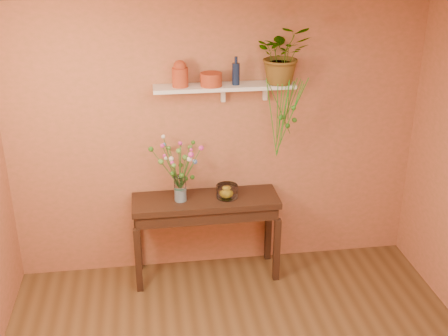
{
  "coord_description": "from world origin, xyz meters",
  "views": [
    {
      "loc": [
        -0.67,
        -3.12,
        3.28
      ],
      "look_at": [
        0.0,
        1.55,
        1.25
      ],
      "focal_mm": 45.43,
      "sensor_mm": 36.0,
      "label": 1
    }
  ],
  "objects_px": {
    "terracotta_jug": "(180,74)",
    "spider_plant": "(283,54)",
    "glass_bowl": "(227,192)",
    "blue_bottle": "(236,73)",
    "bouquet": "(179,160)",
    "glass_vase": "(180,190)",
    "sideboard": "(206,210)"
  },
  "relations": [
    {
      "from": "terracotta_jug",
      "to": "glass_bowl",
      "type": "height_order",
      "value": "terracotta_jug"
    },
    {
      "from": "spider_plant",
      "to": "glass_bowl",
      "type": "xyz_separation_m",
      "value": [
        -0.52,
        -0.1,
        -1.29
      ]
    },
    {
      "from": "blue_bottle",
      "to": "spider_plant",
      "type": "height_order",
      "value": "spider_plant"
    },
    {
      "from": "terracotta_jug",
      "to": "blue_bottle",
      "type": "relative_size",
      "value": 0.94
    },
    {
      "from": "sideboard",
      "to": "terracotta_jug",
      "type": "bearing_deg",
      "value": 151.87
    },
    {
      "from": "terracotta_jug",
      "to": "bouquet",
      "type": "height_order",
      "value": "terracotta_jug"
    },
    {
      "from": "glass_bowl",
      "to": "sideboard",
      "type": "bearing_deg",
      "value": 177.68
    },
    {
      "from": "sideboard",
      "to": "spider_plant",
      "type": "height_order",
      "value": "spider_plant"
    },
    {
      "from": "blue_bottle",
      "to": "glass_bowl",
      "type": "relative_size",
      "value": 1.24
    },
    {
      "from": "spider_plant",
      "to": "glass_vase",
      "type": "bearing_deg",
      "value": -173.69
    },
    {
      "from": "terracotta_jug",
      "to": "spider_plant",
      "type": "bearing_deg",
      "value": -0.84
    },
    {
      "from": "blue_bottle",
      "to": "spider_plant",
      "type": "xyz_separation_m",
      "value": [
        0.43,
        -0.01,
        0.16
      ]
    },
    {
      "from": "spider_plant",
      "to": "glass_bowl",
      "type": "bearing_deg",
      "value": -168.87
    },
    {
      "from": "sideboard",
      "to": "glass_vase",
      "type": "xyz_separation_m",
      "value": [
        -0.24,
        -0.01,
        0.23
      ]
    },
    {
      "from": "terracotta_jug",
      "to": "spider_plant",
      "type": "distance_m",
      "value": 0.94
    },
    {
      "from": "spider_plant",
      "to": "glass_vase",
      "type": "height_order",
      "value": "spider_plant"
    },
    {
      "from": "spider_plant",
      "to": "glass_vase",
      "type": "distance_m",
      "value": 1.58
    },
    {
      "from": "glass_bowl",
      "to": "blue_bottle",
      "type": "bearing_deg",
      "value": 50.41
    },
    {
      "from": "spider_plant",
      "to": "glass_vase",
      "type": "xyz_separation_m",
      "value": [
        -0.97,
        -0.11,
        -1.24
      ]
    },
    {
      "from": "terracotta_jug",
      "to": "glass_bowl",
      "type": "bearing_deg",
      "value": -15.85
    },
    {
      "from": "bouquet",
      "to": "glass_bowl",
      "type": "height_order",
      "value": "bouquet"
    },
    {
      "from": "spider_plant",
      "to": "glass_bowl",
      "type": "distance_m",
      "value": 1.4
    },
    {
      "from": "sideboard",
      "to": "bouquet",
      "type": "relative_size",
      "value": 2.76
    },
    {
      "from": "sideboard",
      "to": "glass_bowl",
      "type": "bearing_deg",
      "value": -2.32
    },
    {
      "from": "sideboard",
      "to": "glass_vase",
      "type": "relative_size",
      "value": 5.72
    },
    {
      "from": "blue_bottle",
      "to": "bouquet",
      "type": "distance_m",
      "value": 0.95
    },
    {
      "from": "bouquet",
      "to": "spider_plant",
      "type": "bearing_deg",
      "value": 6.85
    },
    {
      "from": "blue_bottle",
      "to": "bouquet",
      "type": "bearing_deg",
      "value": -166.62
    },
    {
      "from": "glass_vase",
      "to": "spider_plant",
      "type": "bearing_deg",
      "value": 6.31
    },
    {
      "from": "terracotta_jug",
      "to": "bouquet",
      "type": "bearing_deg",
      "value": -108.2
    },
    {
      "from": "terracotta_jug",
      "to": "glass_vase",
      "type": "distance_m",
      "value": 1.1
    },
    {
      "from": "sideboard",
      "to": "blue_bottle",
      "type": "distance_m",
      "value": 1.35
    }
  ]
}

